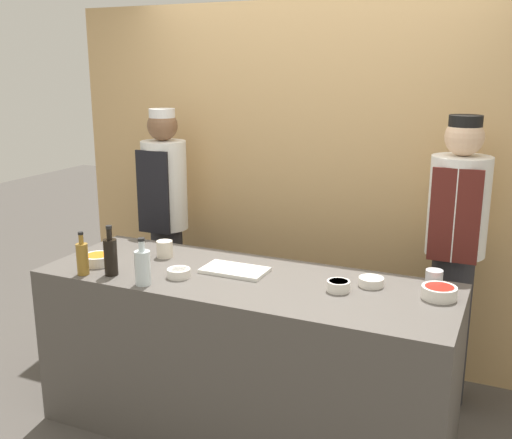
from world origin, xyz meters
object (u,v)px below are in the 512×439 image
Objects in this scene: sauce_bowl_yellow at (371,281)px; bottle_vinegar at (82,258)px; sauce_bowl_red at (439,292)px; chef_right at (454,252)px; cup_steel at (434,279)px; chef_left at (166,219)px; sauce_bowl_green at (179,273)px; cutting_board at (235,270)px; sauce_bowl_purple at (338,285)px; bottle_soy at (111,256)px; cup_cream at (165,249)px; bottle_clear at (143,266)px; sauce_bowl_orange at (98,259)px.

sauce_bowl_yellow is 0.54× the size of bottle_vinegar.
chef_right reaches higher than sauce_bowl_red.
chef_right is at bearing 61.51° from sauce_bowl_yellow.
cup_steel reaches higher than sauce_bowl_yellow.
chef_left reaches higher than sauce_bowl_yellow.
bottle_vinegar reaches higher than sauce_bowl_green.
sauce_bowl_purple is at bearing -4.12° from cutting_board.
sauce_bowl_purple is at bearing -133.49° from sauce_bowl_yellow.
bottle_soy reaches higher than cutting_board.
bottle_soy is at bearing 21.50° from bottle_vinegar.
cup_cream is (-1.08, 0.11, 0.02)m from sauce_bowl_purple.
bottle_clear reaches higher than cutting_board.
cup_cream reaches higher than cup_steel.
cutting_board is 0.67m from bottle_soy.
cutting_board is at bearing -168.89° from cup_steel.
sauce_bowl_green is 0.30m from cutting_board.
cup_steel is (0.42, 0.24, 0.02)m from sauce_bowl_purple.
chef_left is (-0.66, 0.90, 0.01)m from sauce_bowl_green.
cutting_board is at bearing -7.89° from cup_cream.
sauce_bowl_purple is 0.43× the size of bottle_soy.
bottle_soy is at bearing -151.88° from cutting_board.
sauce_bowl_purple is 0.49× the size of bottle_vinegar.
cup_cream reaches higher than sauce_bowl_green.
cup_steel is 0.05× the size of chef_right.
sauce_bowl_orange is 0.49× the size of cutting_board.
sauce_bowl_yellow is at bearing 17.28° from bottle_soy.
sauce_bowl_orange is 1.82× the size of cup_steel.
sauce_bowl_red reaches higher than sauce_bowl_green.
sauce_bowl_orange is 0.62× the size of bottle_soy.
sauce_bowl_yellow reaches higher than cutting_board.
sauce_bowl_purple is 1.09m from cup_cream.
sauce_bowl_purple is 1.36m from bottle_vinegar.
chef_right is at bearing 22.54° from cup_cream.
cup_steel is (1.36, 0.56, -0.05)m from bottle_clear.
cup_steel is (1.02, 0.20, 0.04)m from cutting_board.
chef_left reaches higher than cutting_board.
sauce_bowl_orange is 1.74× the size of cup_cream.
bottle_vinegar is 2.08m from chef_right.
sauce_bowl_green is 1.06× the size of sauce_bowl_purple.
chef_right is (0.46, 0.75, 0.01)m from sauce_bowl_purple.
sauce_bowl_red reaches higher than sauce_bowl_yellow.
chef_left reaches higher than sauce_bowl_orange.
cutting_board is 3.58× the size of cup_cream.
bottle_clear is at bearing -142.54° from chef_right.
sauce_bowl_red is 1.84m from bottle_vinegar.
cup_cream is at bearing 174.17° from sauce_bowl_purple.
sauce_bowl_yellow is at bearing 23.25° from bottle_clear.
bottle_soy is 0.16× the size of chef_right.
chef_left is at bearing 126.03° from sauce_bowl_green.
chef_left is at bearing 141.50° from cutting_board.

